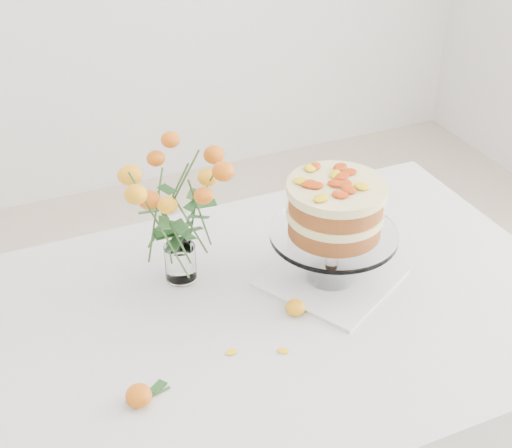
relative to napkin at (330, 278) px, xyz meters
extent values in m
cube|color=tan|center=(-0.19, -0.04, -0.03)|extent=(1.40, 0.90, 0.04)
cylinder|color=tan|center=(0.43, 0.33, -0.41)|extent=(0.06, 0.06, 0.71)
cube|color=silver|center=(-0.19, -0.04, -0.01)|extent=(1.42, 0.92, 0.01)
cube|color=silver|center=(-0.19, 0.42, -0.11)|extent=(1.42, 0.01, 0.20)
cube|color=silver|center=(0.52, -0.04, -0.11)|extent=(0.01, 0.92, 0.20)
cube|color=white|center=(0.00, 0.00, 0.00)|extent=(0.37, 0.37, 0.01)
cylinder|color=white|center=(0.00, 0.00, 0.07)|extent=(0.03, 0.03, 0.09)
cylinder|color=white|center=(0.00, 0.00, 0.13)|extent=(0.29, 0.29, 0.01)
cylinder|color=brown|center=(0.00, 0.00, 0.15)|extent=(0.25, 0.25, 0.04)
cylinder|color=#ECEB98|center=(0.00, 0.00, 0.18)|extent=(0.26, 0.26, 0.02)
cylinder|color=brown|center=(0.00, 0.00, 0.21)|extent=(0.25, 0.25, 0.04)
cylinder|color=#ECEB98|center=(0.00, 0.00, 0.25)|extent=(0.26, 0.26, 0.02)
cylinder|color=white|center=(-0.32, 0.14, 0.00)|extent=(0.06, 0.06, 0.01)
cylinder|color=white|center=(-0.32, 0.14, 0.05)|extent=(0.07, 0.07, 0.09)
ellipsoid|color=#F7A515|center=(-0.13, -0.08, 0.01)|extent=(0.04, 0.04, 0.04)
cylinder|color=#2E5321|center=(-0.10, -0.09, 0.00)|extent=(0.05, 0.02, 0.00)
ellipsoid|color=#C54209|center=(-0.52, -0.20, 0.02)|extent=(0.05, 0.05, 0.04)
cylinder|color=#2E5321|center=(-0.49, -0.19, 0.00)|extent=(0.06, 0.02, 0.01)
ellipsoid|color=yellow|center=(-0.31, -0.14, 0.00)|extent=(0.03, 0.02, 0.00)
ellipsoid|color=yellow|center=(-0.21, -0.18, 0.00)|extent=(0.03, 0.02, 0.00)
camera|label=1|loc=(-0.70, -1.16, 1.03)|focal=50.00mm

